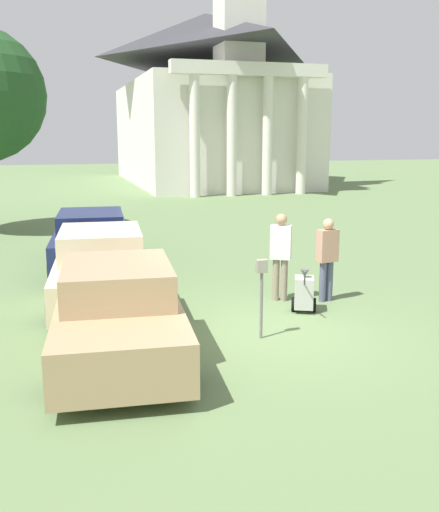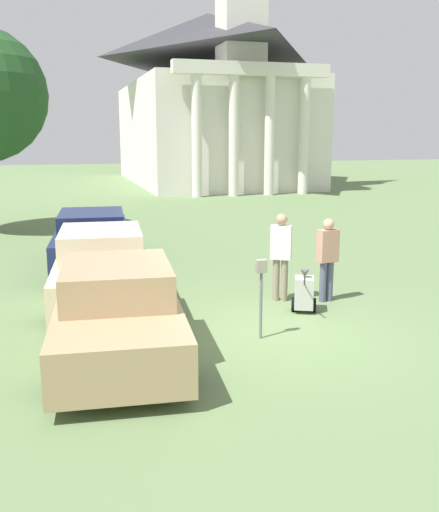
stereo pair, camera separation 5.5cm
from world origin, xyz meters
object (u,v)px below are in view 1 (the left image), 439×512
object	(u,v)px
parked_car_tan	(118,309)
church	(207,94)
equipment_cart	(304,292)
person_supervisor	(327,254)
parking_meter	(262,284)
person_worker	(281,251)
parked_car_cream	(102,266)
parked_car_navy	(92,240)

from	to	relation	value
parked_car_tan	church	world-z (taller)	church
equipment_cart	church	bearing A→B (deg)	102.78
person_supervisor	equipment_cart	bearing A→B (deg)	26.77
person_supervisor	parking_meter	bearing A→B (deg)	30.19
parked_car_tan	person_worker	size ratio (longest dim) A/B	2.75
parking_meter	person_supervisor	bearing A→B (deg)	39.66
church	person_supervisor	bearing A→B (deg)	-100.33
parking_meter	equipment_cart	size ratio (longest dim) A/B	1.37
equipment_cart	church	world-z (taller)	church
parked_car_cream	equipment_cart	world-z (taller)	parked_car_cream
parked_car_tan	parking_meter	world-z (taller)	parked_car_tan
parked_car_cream	church	size ratio (longest dim) A/B	0.20
person_supervisor	equipment_cart	size ratio (longest dim) A/B	1.73
person_worker	person_supervisor	xyz separation A→B (m)	(0.90, -0.30, -0.06)
parked_car_navy	person_worker	world-z (taller)	person_worker
equipment_cart	parked_car_cream	bearing A→B (deg)	174.75
parked_car_tan	church	xyz separation A→B (m)	(9.77, 30.93, 5.46)
parked_car_tan	church	size ratio (longest dim) A/B	0.19
parked_car_cream	parked_car_navy	world-z (taller)	parked_car_cream
parked_car_tan	church	bearing A→B (deg)	77.43
parked_car_navy	parking_meter	xyz separation A→B (m)	(2.36, -6.28, 0.26)
parking_meter	parked_car_cream	bearing A→B (deg)	126.07
parked_car_cream	parking_meter	world-z (taller)	parked_car_cream
parked_car_tan	parking_meter	distance (m)	2.38
parking_meter	equipment_cart	xyz separation A→B (m)	(1.31, 1.16, -0.56)
parked_car_tan	parked_car_cream	distance (m)	3.11
parked_car_navy	equipment_cart	distance (m)	6.31
church	parked_car_navy	bearing A→B (deg)	-111.51
parked_car_navy	parking_meter	distance (m)	6.71
equipment_cart	parked_car_navy	bearing A→B (deg)	149.96
parked_car_navy	equipment_cart	size ratio (longest dim) A/B	5.26
parked_car_navy	person_supervisor	distance (m)	6.37
parked_car_navy	parking_meter	bearing A→B (deg)	-64.44
person_supervisor	church	distance (m)	30.28
person_worker	church	xyz separation A→B (m)	(6.25, 29.06, 5.08)
parked_car_navy	equipment_cart	bearing A→B (deg)	-49.37
parked_car_tan	person_supervisor	distance (m)	4.70
parking_meter	parked_car_navy	bearing A→B (deg)	110.61
equipment_cart	parking_meter	bearing A→B (deg)	-114.25
parking_meter	person_worker	xyz separation A→B (m)	(1.16, 2.00, 0.10)
parked_car_tan	parked_car_cream	xyz separation A→B (m)	(-0.00, 3.11, 0.01)
parked_car_tan	parking_meter	size ratio (longest dim) A/B	3.67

